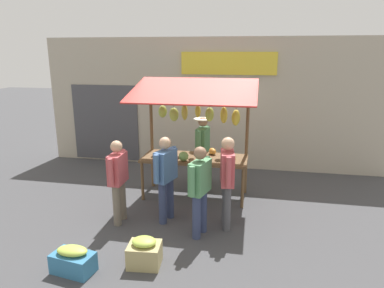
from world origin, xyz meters
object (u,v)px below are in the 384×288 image
at_px(vendor_with_sunhat, 203,145).
at_px(produce_crate_side, 144,252).
at_px(shopper_with_shopping_bag, 200,186).
at_px(produce_crate_near, 73,261).
at_px(market_stall, 196,126).
at_px(shopper_in_striped_shirt, 166,174).
at_px(shopper_in_grey_tee, 227,176).
at_px(shopper_with_ponytail, 118,177).

relative_size(vendor_with_sunhat, produce_crate_side, 3.19).
relative_size(vendor_with_sunhat, shopper_with_shopping_bag, 1.03).
bearing_deg(produce_crate_near, market_stall, -111.90).
bearing_deg(produce_crate_side, shopper_in_striped_shirt, -88.07).
height_order(vendor_with_sunhat, produce_crate_side, vendor_with_sunhat).
xyz_separation_m(market_stall, shopper_in_striped_shirt, (0.32, 1.24, -0.63)).
bearing_deg(shopper_in_grey_tee, shopper_with_ponytail, 87.17).
bearing_deg(shopper_in_striped_shirt, market_stall, 1.83).
bearing_deg(market_stall, produce_crate_side, 84.12).
height_order(shopper_with_ponytail, shopper_in_grey_tee, shopper_in_grey_tee).
bearing_deg(shopper_in_grey_tee, produce_crate_near, 122.77).
height_order(vendor_with_sunhat, shopper_in_striped_shirt, vendor_with_sunhat).
bearing_deg(produce_crate_side, shopper_with_ponytail, -54.21).
height_order(vendor_with_sunhat, produce_crate_near, vendor_with_sunhat).
bearing_deg(shopper_in_striped_shirt, vendor_with_sunhat, 6.06).
distance_m(shopper_with_ponytail, produce_crate_side, 1.64).
xyz_separation_m(shopper_with_ponytail, produce_crate_side, (-0.87, 1.21, -0.68)).
bearing_deg(shopper_in_grey_tee, produce_crate_side, 134.43).
bearing_deg(produce_crate_side, vendor_with_sunhat, -95.21).
bearing_deg(vendor_with_sunhat, shopper_with_shopping_bag, 14.89).
height_order(shopper_in_grey_tee, shopper_with_shopping_bag, shopper_in_grey_tee).
bearing_deg(market_stall, vendor_with_sunhat, -92.66).
relative_size(vendor_with_sunhat, shopper_in_grey_tee, 0.97).
relative_size(shopper_in_striped_shirt, produce_crate_side, 3.17).
xyz_separation_m(vendor_with_sunhat, shopper_with_shopping_bag, (-0.34, 2.35, -0.05)).
height_order(market_stall, shopper_with_shopping_bag, market_stall).
bearing_deg(produce_crate_near, shopper_in_grey_tee, -138.59).
height_order(market_stall, shopper_with_ponytail, market_stall).
relative_size(shopper_with_shopping_bag, produce_crate_near, 2.45).
xyz_separation_m(market_stall, vendor_with_sunhat, (-0.03, -0.70, -0.61)).
bearing_deg(shopper_in_striped_shirt, produce_crate_side, -161.63).
relative_size(shopper_in_striped_shirt, produce_crate_near, 2.50).
bearing_deg(shopper_in_grey_tee, shopper_in_striped_shirt, 80.17).
distance_m(vendor_with_sunhat, shopper_in_striped_shirt, 1.97).
bearing_deg(shopper_with_shopping_bag, shopper_in_striped_shirt, 74.83).
distance_m(market_stall, produce_crate_side, 3.00).
distance_m(produce_crate_near, produce_crate_side, 1.01).
relative_size(shopper_with_shopping_bag, produce_crate_side, 3.11).
bearing_deg(shopper_with_ponytail, market_stall, -38.25).
xyz_separation_m(shopper_in_grey_tee, produce_crate_side, (1.06, 1.41, -0.75)).
distance_m(shopper_with_ponytail, shopper_in_grey_tee, 1.94).
xyz_separation_m(shopper_in_grey_tee, shopper_with_shopping_bag, (0.41, 0.39, -0.06)).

